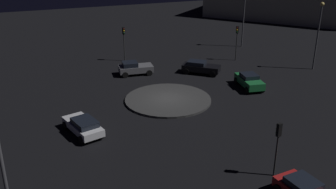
% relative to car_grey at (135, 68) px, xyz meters
% --- Properties ---
extents(ground_plane, '(116.67, 116.67, 0.00)m').
position_rel_car_grey_xyz_m(ground_plane, '(-0.70, 8.67, -0.79)').
color(ground_plane, black).
extents(roundabout_island, '(8.38, 8.38, 0.21)m').
position_rel_car_grey_xyz_m(roundabout_island, '(-0.70, 8.67, -0.68)').
color(roundabout_island, '#383838').
rests_on(roundabout_island, ground_plane).
extents(car_grey, '(4.06, 2.42, 1.53)m').
position_rel_car_grey_xyz_m(car_grey, '(0.00, 0.00, 0.00)').
color(car_grey, slate).
rests_on(car_grey, ground_plane).
extents(car_green, '(2.54, 4.31, 1.49)m').
position_rel_car_grey_xyz_m(car_green, '(-9.94, 8.60, -0.00)').
color(car_green, '#1E7238').
rests_on(car_green, ground_plane).
extents(car_black, '(4.38, 4.11, 1.47)m').
position_rel_car_grey_xyz_m(car_black, '(-7.20, 2.52, -0.01)').
color(car_black, black).
rests_on(car_black, ground_plane).
extents(car_white, '(2.90, 4.61, 1.36)m').
position_rel_car_grey_xyz_m(car_white, '(8.15, 12.53, -0.06)').
color(car_white, white).
rests_on(car_white, ground_plane).
extents(traffic_light_north, '(0.32, 0.37, 3.84)m').
position_rel_car_grey_xyz_m(traffic_light_north, '(-2.49, 23.09, 1.96)').
color(traffic_light_north, '#2D2D2D').
rests_on(traffic_light_north, ground_plane).
extents(traffic_light_southwest, '(0.39, 0.37, 4.46)m').
position_rel_car_grey_xyz_m(traffic_light_southwest, '(-13.81, -0.55, 2.38)').
color(traffic_light_southwest, '#2D2D2D').
rests_on(traffic_light_southwest, ground_plane).
extents(traffic_light_south, '(0.30, 0.36, 4.39)m').
position_rel_car_grey_xyz_m(traffic_light_south, '(-0.38, -5.61, 2.33)').
color(traffic_light_south, '#2D2D2D').
rests_on(traffic_light_south, ground_plane).
extents(streetlamp_northeast, '(0.45, 0.45, 9.22)m').
position_rel_car_grey_xyz_m(streetlamp_northeast, '(13.49, 23.85, 4.73)').
color(streetlamp_northeast, '#4C4C51').
rests_on(streetlamp_northeast, ground_plane).
extents(streetlamp_west_near, '(0.46, 0.46, 7.99)m').
position_rel_car_grey_xyz_m(streetlamp_west_near, '(-20.59, 6.12, 4.14)').
color(streetlamp_west_near, '#4C4C51').
rests_on(streetlamp_west_near, ground_plane).
extents(streetlamp_southwest, '(0.60, 0.60, 7.98)m').
position_rel_car_grey_xyz_m(streetlamp_southwest, '(-18.26, -6.22, 4.81)').
color(streetlamp_southwest, '#4C4C51').
rests_on(streetlamp_southwest, ground_plane).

